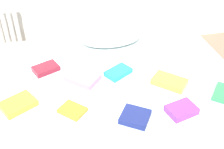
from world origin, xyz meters
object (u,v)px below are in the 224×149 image
object	(u,v)px
bed	(113,100)
textbook_purple	(182,110)
textbook_maroon	(46,68)
textbook_teal	(118,72)
textbook_orange	(72,110)
textbook_pink	(83,78)
textbook_lime	(169,82)
textbook_navy	(135,117)
textbook_yellow	(18,104)
textbook_white	(200,62)
pillow	(111,36)

from	to	relation	value
bed	textbook_purple	bearing A→B (deg)	-54.71
bed	textbook_maroon	bearing A→B (deg)	159.49
textbook_purple	textbook_teal	distance (m)	0.61
textbook_maroon	textbook_orange	bearing A→B (deg)	-97.02
textbook_teal	textbook_pink	bearing A→B (deg)	151.53
textbook_purple	textbook_lime	size ratio (longest dim) A/B	0.77
textbook_lime	textbook_orange	size ratio (longest dim) A/B	1.46
textbook_navy	textbook_teal	bearing A→B (deg)	122.70
textbook_orange	textbook_yellow	bearing A→B (deg)	-155.90
textbook_white	textbook_orange	size ratio (longest dim) A/B	1.12
textbook_teal	textbook_navy	xyz separation A→B (m)	(-0.01, -0.51, 0.00)
pillow	textbook_maroon	world-z (taller)	pillow
textbook_teal	textbook_navy	size ratio (longest dim) A/B	1.13
textbook_navy	bed	bearing A→B (deg)	127.75
bed	textbook_purple	distance (m)	0.68
textbook_maroon	textbook_orange	world-z (taller)	textbook_maroon
textbook_white	textbook_lime	xyz separation A→B (m)	(-0.35, -0.20, 0.01)
textbook_orange	textbook_teal	size ratio (longest dim) A/B	0.84
textbook_yellow	bed	bearing A→B (deg)	-14.18
textbook_white	textbook_pink	world-z (taller)	textbook_pink
textbook_yellow	pillow	bearing A→B (deg)	11.39
pillow	textbook_yellow	world-z (taller)	pillow
textbook_lime	textbook_yellow	size ratio (longest dim) A/B	1.11
textbook_yellow	textbook_orange	bearing A→B (deg)	-49.79
textbook_pink	textbook_lime	bearing A→B (deg)	24.90
textbook_lime	pillow	bearing A→B (deg)	156.92
textbook_pink	textbook_navy	size ratio (longest dim) A/B	1.32
textbook_orange	textbook_yellow	xyz separation A→B (m)	(-0.36, 0.13, 0.01)
textbook_yellow	textbook_pink	bearing A→B (deg)	-6.69
textbook_maroon	textbook_yellow	xyz separation A→B (m)	(-0.20, -0.39, -0.00)
textbook_white	textbook_navy	distance (m)	0.87
pillow	textbook_lime	world-z (taller)	pillow
textbook_white	textbook_purple	size ratio (longest dim) A/B	0.99
textbook_orange	textbook_navy	size ratio (longest dim) A/B	0.95
pillow	textbook_pink	bearing A→B (deg)	-123.57
bed	textbook_white	distance (m)	0.80
textbook_white	textbook_lime	world-z (taller)	textbook_lime
bed	textbook_pink	size ratio (longest dim) A/B	8.41
textbook_lime	textbook_navy	xyz separation A→B (m)	(-0.36, -0.30, -0.00)
bed	textbook_yellow	bearing A→B (deg)	-164.64
textbook_yellow	textbook_maroon	bearing A→B (deg)	33.05
textbook_pink	textbook_orange	world-z (taller)	textbook_pink
bed	textbook_navy	size ratio (longest dim) A/B	11.12
textbook_maroon	textbook_lime	bearing A→B (deg)	-46.58
textbook_white	textbook_teal	xyz separation A→B (m)	(-0.71, 0.01, 0.00)
textbook_pink	textbook_yellow	world-z (taller)	textbook_yellow
textbook_white	textbook_pink	xyz separation A→B (m)	(-0.99, -0.01, 0.00)
textbook_white	textbook_maroon	bearing A→B (deg)	-150.30
pillow	textbook_orange	world-z (taller)	pillow
textbook_lime	textbook_teal	size ratio (longest dim) A/B	1.23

